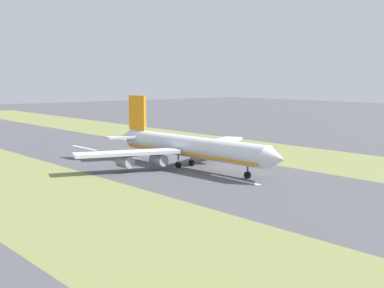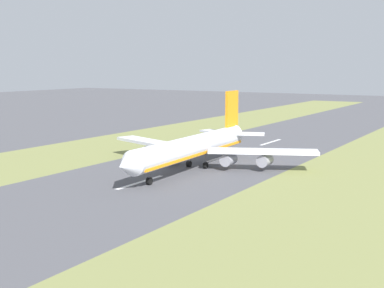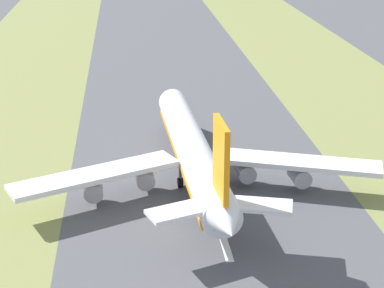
{
  "view_description": "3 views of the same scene",
  "coord_description": "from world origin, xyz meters",
  "views": [
    {
      "loc": [
        93.4,
        120.11,
        25.85
      ],
      "look_at": [
        -2.47,
        3.13,
        7.0
      ],
      "focal_mm": 50.0,
      "sensor_mm": 36.0,
      "label": 1
    },
    {
      "loc": [
        -75.97,
        124.44,
        27.68
      ],
      "look_at": [
        -2.47,
        3.13,
        7.0
      ],
      "focal_mm": 50.0,
      "sensor_mm": 36.0,
      "label": 2
    },
    {
      "loc": [
        -13.73,
        -104.12,
        49.04
      ],
      "look_at": [
        -2.47,
        3.13,
        7.0
      ],
      "focal_mm": 60.0,
      "sensor_mm": 36.0,
      "label": 3
    }
  ],
  "objects": [
    {
      "name": "ground_plane",
      "position": [
        0.0,
        0.0,
        0.0
      ],
      "size": [
        800.0,
        800.0,
        0.0
      ],
      "primitive_type": "plane",
      "color": "#4C4C51"
    },
    {
      "name": "centreline_dash_near",
      "position": [
        0.0,
        -56.87,
        0.01
      ],
      "size": [
        1.2,
        18.0,
        0.01
      ],
      "primitive_type": "cube",
      "color": "silver",
      "rests_on": "ground"
    },
    {
      "name": "grass_median_east",
      "position": [
        45.0,
        0.0,
        0.0
      ],
      "size": [
        40.0,
        600.0,
        0.01
      ],
      "primitive_type": "cube",
      "color": "olive",
      "rests_on": "ground"
    },
    {
      "name": "grass_median_west",
      "position": [
        -45.0,
        0.0,
        0.0
      ],
      "size": [
        40.0,
        600.0,
        0.01
      ],
      "primitive_type": "cube",
      "color": "olive",
      "rests_on": "ground"
    },
    {
      "name": "airplane_main_jet",
      "position": [
        -2.38,
        1.23,
        6.02
      ],
      "size": [
        64.05,
        67.19,
        20.2
      ],
      "color": "silver",
      "rests_on": "ground"
    },
    {
      "name": "centreline_dash_far",
      "position": [
        0.0,
        23.13,
        0.01
      ],
      "size": [
        1.2,
        18.0,
        0.01
      ],
      "primitive_type": "cube",
      "color": "silver",
      "rests_on": "ground"
    },
    {
      "name": "centreline_dash_mid",
      "position": [
        0.0,
        -16.87,
        0.01
      ],
      "size": [
        1.2,
        18.0,
        0.01
      ],
      "primitive_type": "cube",
      "color": "silver",
      "rests_on": "ground"
    }
  ]
}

